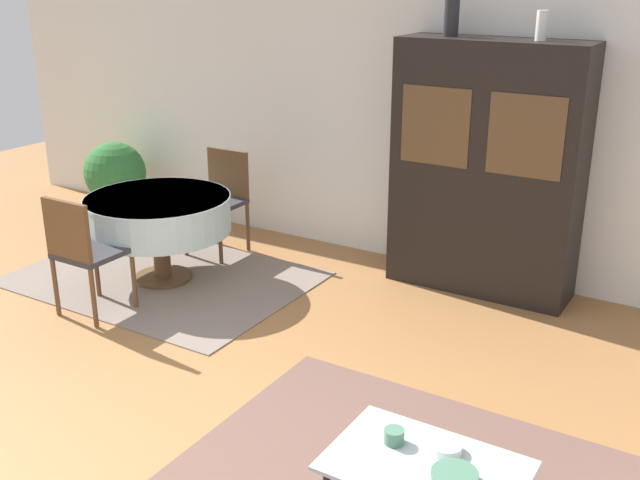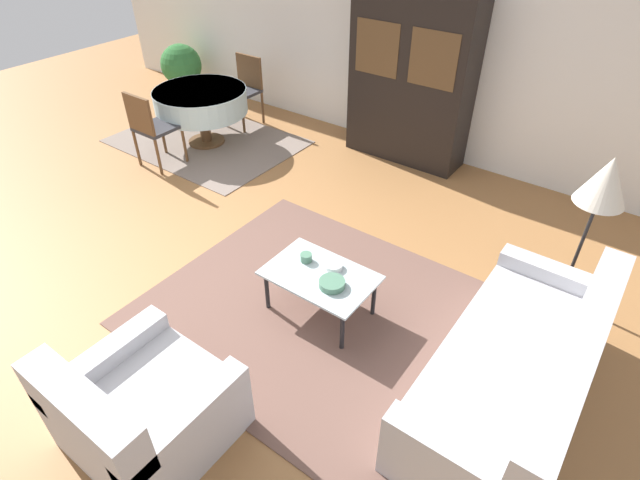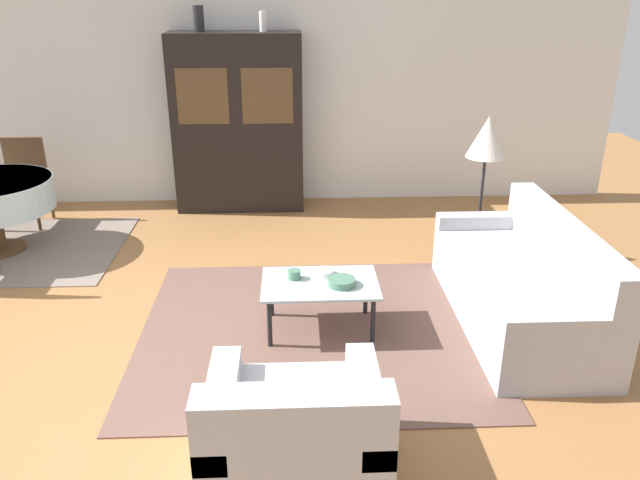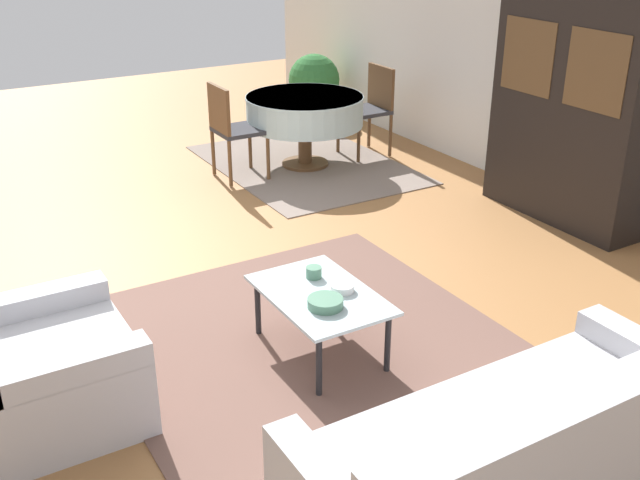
{
  "view_description": "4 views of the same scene",
  "coord_description": "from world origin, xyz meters",
  "px_view_note": "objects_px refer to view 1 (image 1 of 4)",
  "views": [
    {
      "loc": [
        2.39,
        -2.18,
        2.48
      ],
      "look_at": [
        0.2,
        1.4,
        0.95
      ],
      "focal_mm": 42.0,
      "sensor_mm": 36.0,
      "label": 1
    },
    {
      "loc": [
        3.12,
        -1.99,
        3.02
      ],
      "look_at": [
        1.34,
        0.43,
        0.75
      ],
      "focal_mm": 28.0,
      "sensor_mm": 36.0,
      "label": 2
    },
    {
      "loc": [
        1.16,
        -3.75,
        2.48
      ],
      "look_at": [
        1.34,
        0.43,
        0.75
      ],
      "focal_mm": 35.0,
      "sensor_mm": 36.0,
      "label": 3
    },
    {
      "loc": [
        4.67,
        -1.53,
        2.5
      ],
      "look_at": [
        1.34,
        0.43,
        0.75
      ],
      "focal_mm": 42.0,
      "sensor_mm": 36.0,
      "label": 4
    }
  ],
  "objects_px": {
    "dining_table": "(159,214)",
    "dining_chair_far": "(221,194)",
    "vase_tall": "(452,18)",
    "coffee_table": "(425,472)",
    "display_cabinet": "(486,170)",
    "cup": "(394,436)",
    "bowl_small": "(446,448)",
    "dining_chair_near": "(82,248)",
    "vase_short": "(542,25)",
    "potted_plant": "(115,174)",
    "bowl": "(454,478)"
  },
  "relations": [
    {
      "from": "cup",
      "to": "vase_tall",
      "type": "xyz_separation_m",
      "value": [
        -0.97,
        2.84,
        1.68
      ]
    },
    {
      "from": "coffee_table",
      "to": "bowl",
      "type": "distance_m",
      "value": 0.18
    },
    {
      "from": "display_cabinet",
      "to": "vase_short",
      "type": "distance_m",
      "value": 1.14
    },
    {
      "from": "cup",
      "to": "bowl",
      "type": "bearing_deg",
      "value": -20.01
    },
    {
      "from": "vase_tall",
      "to": "cup",
      "type": "bearing_deg",
      "value": -71.06
    },
    {
      "from": "vase_tall",
      "to": "coffee_table",
      "type": "bearing_deg",
      "value": -68.15
    },
    {
      "from": "dining_chair_near",
      "to": "vase_short",
      "type": "relative_size",
      "value": 4.43
    },
    {
      "from": "dining_table",
      "to": "dining_chair_far",
      "type": "bearing_deg",
      "value": 90.0
    },
    {
      "from": "bowl",
      "to": "vase_tall",
      "type": "height_order",
      "value": "vase_tall"
    },
    {
      "from": "cup",
      "to": "dining_chair_far",
      "type": "bearing_deg",
      "value": 140.63
    },
    {
      "from": "bowl_small",
      "to": "cup",
      "type": "bearing_deg",
      "value": -166.22
    },
    {
      "from": "dining_chair_near",
      "to": "cup",
      "type": "height_order",
      "value": "dining_chair_near"
    },
    {
      "from": "cup",
      "to": "vase_tall",
      "type": "distance_m",
      "value": 3.44
    },
    {
      "from": "potted_plant",
      "to": "dining_table",
      "type": "bearing_deg",
      "value": -33.06
    },
    {
      "from": "dining_table",
      "to": "bowl_small",
      "type": "height_order",
      "value": "dining_table"
    },
    {
      "from": "bowl",
      "to": "potted_plant",
      "type": "relative_size",
      "value": 0.25
    },
    {
      "from": "dining_chair_near",
      "to": "potted_plant",
      "type": "xyz_separation_m",
      "value": [
        -1.55,
        1.82,
        -0.07
      ]
    },
    {
      "from": "dining_table",
      "to": "vase_short",
      "type": "xyz_separation_m",
      "value": [
        2.64,
        1.24,
        1.52
      ]
    },
    {
      "from": "coffee_table",
      "to": "dining_chair_far",
      "type": "relative_size",
      "value": 0.94
    },
    {
      "from": "vase_short",
      "to": "display_cabinet",
      "type": "bearing_deg",
      "value": -179.83
    },
    {
      "from": "dining_table",
      "to": "vase_tall",
      "type": "bearing_deg",
      "value": 32.49
    },
    {
      "from": "display_cabinet",
      "to": "dining_chair_far",
      "type": "xyz_separation_m",
      "value": [
        -2.32,
        -0.43,
        -0.45
      ]
    },
    {
      "from": "dining_chair_far",
      "to": "dining_chair_near",
      "type": "bearing_deg",
      "value": 90.0
    },
    {
      "from": "dining_chair_far",
      "to": "vase_tall",
      "type": "xyz_separation_m",
      "value": [
        1.95,
        0.44,
        1.58
      ]
    },
    {
      "from": "coffee_table",
      "to": "bowl",
      "type": "bearing_deg",
      "value": -20.19
    },
    {
      "from": "dining_chair_far",
      "to": "vase_short",
      "type": "distance_m",
      "value": 3.09
    },
    {
      "from": "coffee_table",
      "to": "cup",
      "type": "distance_m",
      "value": 0.22
    },
    {
      "from": "bowl",
      "to": "potted_plant",
      "type": "bearing_deg",
      "value": 150.51
    },
    {
      "from": "display_cabinet",
      "to": "dining_table",
      "type": "relative_size",
      "value": 1.68
    },
    {
      "from": "dining_chair_far",
      "to": "vase_tall",
      "type": "bearing_deg",
      "value": -167.45
    },
    {
      "from": "vase_tall",
      "to": "vase_short",
      "type": "relative_size",
      "value": 1.28
    },
    {
      "from": "bowl",
      "to": "potted_plant",
      "type": "distance_m",
      "value": 5.55
    },
    {
      "from": "display_cabinet",
      "to": "dining_table",
      "type": "height_order",
      "value": "display_cabinet"
    },
    {
      "from": "display_cabinet",
      "to": "cup",
      "type": "height_order",
      "value": "display_cabinet"
    },
    {
      "from": "bowl_small",
      "to": "vase_tall",
      "type": "relative_size",
      "value": 0.53
    },
    {
      "from": "coffee_table",
      "to": "cup",
      "type": "relative_size",
      "value": 9.09
    },
    {
      "from": "dining_chair_near",
      "to": "coffee_table",
      "type": "bearing_deg",
      "value": -15.29
    },
    {
      "from": "bowl_small",
      "to": "dining_chair_far",
      "type": "bearing_deg",
      "value": 143.45
    },
    {
      "from": "display_cabinet",
      "to": "dining_chair_far",
      "type": "relative_size",
      "value": 2.15
    },
    {
      "from": "potted_plant",
      "to": "bowl",
      "type": "bearing_deg",
      "value": -29.49
    },
    {
      "from": "bowl_small",
      "to": "vase_tall",
      "type": "bearing_deg",
      "value": 113.51
    },
    {
      "from": "display_cabinet",
      "to": "dining_chair_near",
      "type": "distance_m",
      "value": 3.13
    },
    {
      "from": "bowl_small",
      "to": "potted_plant",
      "type": "height_order",
      "value": "potted_plant"
    },
    {
      "from": "coffee_table",
      "to": "vase_tall",
      "type": "distance_m",
      "value": 3.59
    },
    {
      "from": "coffee_table",
      "to": "display_cabinet",
      "type": "height_order",
      "value": "display_cabinet"
    },
    {
      "from": "display_cabinet",
      "to": "vase_tall",
      "type": "bearing_deg",
      "value": 179.85
    },
    {
      "from": "dining_chair_far",
      "to": "bowl",
      "type": "bearing_deg",
      "value": 142.33
    },
    {
      "from": "coffee_table",
      "to": "vase_tall",
      "type": "xyz_separation_m",
      "value": [
        -1.17,
        2.91,
        1.76
      ]
    },
    {
      "from": "dining_chair_near",
      "to": "vase_tall",
      "type": "height_order",
      "value": "vase_tall"
    },
    {
      "from": "bowl_small",
      "to": "dining_chair_near",
      "type": "bearing_deg",
      "value": 167.07
    }
  ]
}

